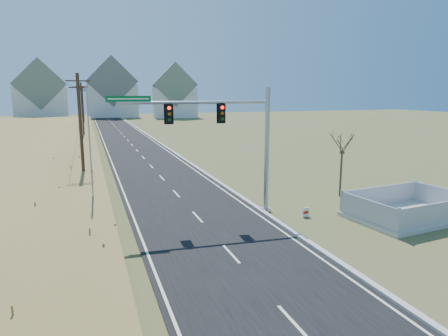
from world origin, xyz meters
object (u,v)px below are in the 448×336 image
open_sign (306,212)px  bare_tree (343,142)px  traffic_signal_mast (238,139)px  flagpole (91,167)px  fence_enclosure (407,214)px

open_sign → bare_tree: bare_tree is taller
open_sign → bare_tree: bearing=29.1°
traffic_signal_mast → open_sign: traffic_signal_mast is taller
traffic_signal_mast → open_sign: (3.71, -2.04, -4.44)m
traffic_signal_mast → bare_tree: size_ratio=1.96×
open_sign → bare_tree: 7.17m
open_sign → flagpole: (-12.25, 4.37, 2.82)m
traffic_signal_mast → fence_enclosure: bearing=-20.2°
traffic_signal_mast → fence_enclosure: size_ratio=1.37×
traffic_signal_mast → open_sign: bearing=-24.7°
traffic_signal_mast → bare_tree: (8.67, 1.57, -0.71)m
fence_enclosure → flagpole: bearing=153.4°
fence_enclosure → flagpole: flagpole is taller
traffic_signal_mast → flagpole: size_ratio=1.25×
fence_enclosure → open_sign: 6.07m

